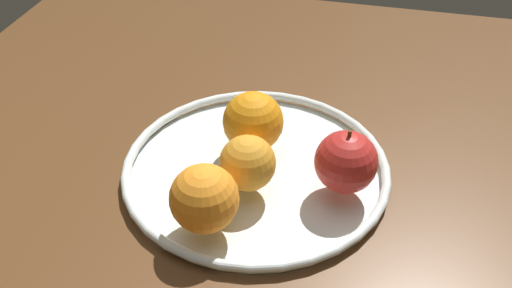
# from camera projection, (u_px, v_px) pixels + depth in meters

# --- Properties ---
(ground_plane) EXTENTS (1.10, 1.10, 0.04)m
(ground_plane) POSITION_uv_depth(u_px,v_px,m) (256.00, 184.00, 0.75)
(ground_plane) COLOR brown
(fruit_bowl) EXTENTS (0.34, 0.34, 0.02)m
(fruit_bowl) POSITION_uv_depth(u_px,v_px,m) (256.00, 168.00, 0.73)
(fruit_bowl) COLOR white
(fruit_bowl) RESTS_ON ground_plane
(apple) EXTENTS (0.08, 0.08, 0.08)m
(apple) POSITION_uv_depth(u_px,v_px,m) (346.00, 162.00, 0.67)
(apple) COLOR red
(apple) RESTS_ON fruit_bowl
(orange_front_right) EXTENTS (0.08, 0.08, 0.08)m
(orange_front_right) POSITION_uv_depth(u_px,v_px,m) (253.00, 122.00, 0.73)
(orange_front_right) COLOR orange
(orange_front_right) RESTS_ON fruit_bowl
(orange_back_right) EXTENTS (0.08, 0.08, 0.08)m
(orange_back_right) POSITION_uv_depth(u_px,v_px,m) (204.00, 199.00, 0.62)
(orange_back_right) COLOR orange
(orange_back_right) RESTS_ON fruit_bowl
(orange_back_left) EXTENTS (0.07, 0.07, 0.07)m
(orange_back_left) POSITION_uv_depth(u_px,v_px,m) (248.00, 163.00, 0.67)
(orange_back_left) COLOR orange
(orange_back_left) RESTS_ON fruit_bowl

